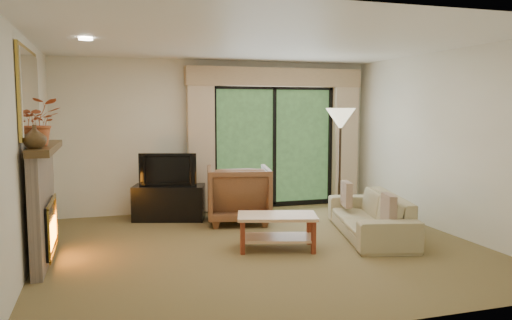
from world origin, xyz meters
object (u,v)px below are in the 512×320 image
object	(u,v)px
media_console	(169,202)
armchair	(238,194)
sofa	(370,215)
coffee_table	(277,232)

from	to	relation	value
media_console	armchair	bearing A→B (deg)	-9.50
media_console	sofa	size ratio (longest dim) A/B	0.55
armchair	sofa	world-z (taller)	armchair
armchair	sofa	bearing A→B (deg)	149.74
coffee_table	media_console	bearing A→B (deg)	133.30
sofa	coffee_table	world-z (taller)	sofa
sofa	coffee_table	size ratio (longest dim) A/B	2.03
armchair	coffee_table	world-z (taller)	armchair
sofa	coffee_table	bearing A→B (deg)	-66.19
media_console	coffee_table	distance (m)	2.36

